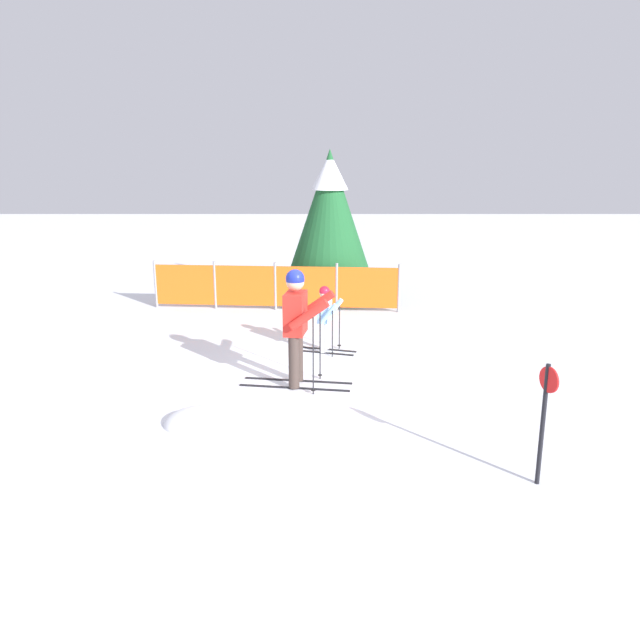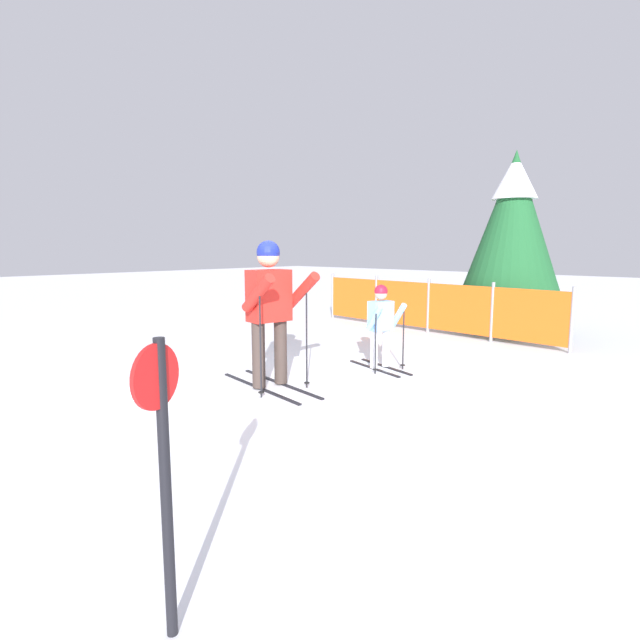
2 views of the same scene
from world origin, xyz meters
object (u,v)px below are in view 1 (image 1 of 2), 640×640
Objects in this scene: skier_adult at (295,317)px; conifer_far at (327,209)px; safety_fence at (273,286)px; trail_marker at (542,411)px; skier_child at (323,314)px.

conifer_far is at bearing 93.24° from skier_adult.
skier_adult is 5.02m from safety_fence.
skier_adult is at bearing 131.82° from trail_marker.
trail_marker is at bearing -48.23° from skier_child.
skier_child is 0.21× the size of safety_fence.
skier_child is (0.44, 1.72, -0.38)m from skier_adult.
skier_child is at bearing 84.47° from skier_adult.
safety_fence is 1.57× the size of conifer_far.
conifer_far is 2.65× the size of trail_marker.
skier_adult is 1.50× the size of skier_child.
skier_child is 5.27m from trail_marker.
conifer_far is 9.32m from trail_marker.
conifer_far reaches higher than safety_fence.
trail_marker is at bearing -39.40° from skier_adult.
trail_marker is at bearing -66.91° from safety_fence.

